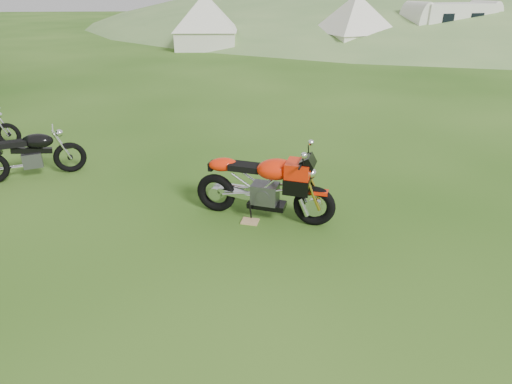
{
  "coord_description": "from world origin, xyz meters",
  "views": [
    {
      "loc": [
        -0.02,
        -4.7,
        3.26
      ],
      "look_at": [
        0.39,
        0.4,
        0.77
      ],
      "focal_mm": 30.0,
      "sensor_mm": 36.0,
      "label": 1
    }
  ],
  "objects_px": {
    "tent_left": "(206,22)",
    "sport_motorcycle": "(264,181)",
    "tent_right": "(355,24)",
    "caravan": "(449,26)",
    "plywood_board": "(250,221)",
    "vintage_moto_d": "(30,153)"
  },
  "relations": [
    {
      "from": "sport_motorcycle",
      "to": "plywood_board",
      "type": "height_order",
      "value": "sport_motorcycle"
    },
    {
      "from": "vintage_moto_d",
      "to": "tent_left",
      "type": "xyz_separation_m",
      "value": [
        2.82,
        17.91,
        0.91
      ]
    },
    {
      "from": "plywood_board",
      "to": "caravan",
      "type": "relative_size",
      "value": 0.05
    },
    {
      "from": "sport_motorcycle",
      "to": "plywood_board",
      "type": "relative_size",
      "value": 8.08
    },
    {
      "from": "vintage_moto_d",
      "to": "sport_motorcycle",
      "type": "bearing_deg",
      "value": -43.93
    },
    {
      "from": "tent_right",
      "to": "caravan",
      "type": "xyz_separation_m",
      "value": [
        5.39,
        0.35,
        -0.17
      ]
    },
    {
      "from": "sport_motorcycle",
      "to": "tent_right",
      "type": "xyz_separation_m",
      "value": [
        6.59,
        17.98,
        0.77
      ]
    },
    {
      "from": "plywood_board",
      "to": "tent_left",
      "type": "distance_m",
      "value": 19.98
    },
    {
      "from": "vintage_moto_d",
      "to": "tent_left",
      "type": "height_order",
      "value": "tent_left"
    },
    {
      "from": "plywood_board",
      "to": "tent_right",
      "type": "relative_size",
      "value": 0.08
    },
    {
      "from": "vintage_moto_d",
      "to": "caravan",
      "type": "distance_m",
      "value": 23.05
    },
    {
      "from": "tent_right",
      "to": "sport_motorcycle",
      "type": "bearing_deg",
      "value": -127.22
    },
    {
      "from": "plywood_board",
      "to": "vintage_moto_d",
      "type": "distance_m",
      "value": 4.41
    },
    {
      "from": "sport_motorcycle",
      "to": "vintage_moto_d",
      "type": "height_order",
      "value": "sport_motorcycle"
    },
    {
      "from": "tent_right",
      "to": "caravan",
      "type": "bearing_deg",
      "value": -13.41
    },
    {
      "from": "tent_left",
      "to": "caravan",
      "type": "distance_m",
      "value": 13.36
    },
    {
      "from": "tent_left",
      "to": "sport_motorcycle",
      "type": "bearing_deg",
      "value": -82.71
    },
    {
      "from": "tent_left",
      "to": "plywood_board",
      "type": "bearing_deg",
      "value": -83.37
    },
    {
      "from": "plywood_board",
      "to": "caravan",
      "type": "height_order",
      "value": "caravan"
    },
    {
      "from": "vintage_moto_d",
      "to": "plywood_board",
      "type": "bearing_deg",
      "value": -46.75
    },
    {
      "from": "sport_motorcycle",
      "to": "vintage_moto_d",
      "type": "xyz_separation_m",
      "value": [
        -4.13,
        1.86,
        -0.14
      ]
    },
    {
      "from": "vintage_moto_d",
      "to": "tent_right",
      "type": "xyz_separation_m",
      "value": [
        10.71,
        16.12,
        0.91
      ]
    }
  ]
}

